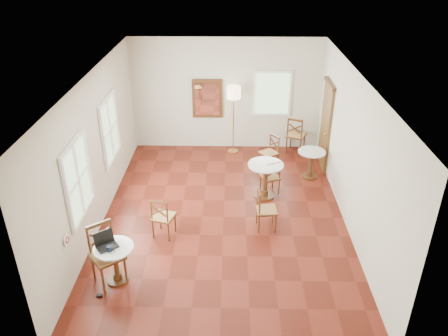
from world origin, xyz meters
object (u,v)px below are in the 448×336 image
laptop (106,243)px  power_adapter (99,296)px  chair_mid_a (271,177)px  water_glass (114,248)px  navy_mug (110,249)px  chair_back_a (296,135)px  chair_back_b (270,153)px  mouse (117,247)px  chair_near_b (106,254)px  floor_lamp (234,97)px  chair_mid_b (265,210)px  cafe_table_near (115,260)px  chair_near_a (163,217)px  cafe_table_mid (265,177)px  cafe_table_back (311,161)px

laptop → power_adapter: bearing=-136.4°
chair_mid_a → water_glass: (-2.79, -3.04, 0.34)m
navy_mug → chair_back_a: bearing=54.7°
chair_back_b → mouse: (-2.83, -4.18, 0.29)m
chair_near_b → floor_lamp: bearing=29.4°
chair_mid_b → chair_back_b: 2.62m
laptop → cafe_table_near: bearing=-55.0°
chair_near_a → navy_mug: 1.56m
chair_near_a → chair_back_b: bearing=-111.6°
cafe_table_mid → chair_mid_b: (-0.07, -1.21, -0.07)m
chair_mid_a → water_glass: 4.14m
chair_back_b → power_adapter: bearing=-69.3°
power_adapter → laptop: bearing=79.8°
chair_back_b → mouse: size_ratio=9.35×
mouse → chair_back_b: bearing=54.6°
cafe_table_mid → chair_mid_a: bearing=50.5°
cafe_table_mid → chair_near_a: (-2.06, -1.49, -0.08)m
mouse → water_glass: bearing=-106.7°
laptop → chair_back_a: bearing=17.1°
chair_back_a → water_glass: bearing=78.8°
navy_mug → power_adapter: bearing=-120.6°
chair_near_b → chair_mid_b: 3.16m
mouse → chair_near_a: bearing=65.2°
cafe_table_mid → power_adapter: (-2.89, -3.19, -0.49)m
chair_mid_a → floor_lamp: size_ratio=0.45×
chair_mid_a → power_adapter: chair_mid_a is taller
chair_near_b → chair_back_b: (3.02, 4.16, -0.11)m
chair_mid_a → navy_mug: (-2.85, -3.05, 0.34)m
chair_near_a → water_glass: 1.53m
chair_back_a → water_glass: chair_back_a is taller
mouse → water_glass: 0.10m
chair_mid_b → laptop: 3.16m
cafe_table_mid → chair_near_b: 3.95m
chair_near_a → chair_near_b: size_ratio=0.81×
mouse → laptop: bearing=163.9°
navy_mug → chair_back_b: bearing=55.7°
chair_mid_a → mouse: bearing=24.9°
chair_near_b → water_glass: chair_near_b is taller
cafe_table_mid → water_glass: cafe_table_mid is taller
cafe_table_back → water_glass: (-3.81, -3.81, 0.33)m
chair_back_a → chair_back_b: (-0.77, -0.93, -0.08)m
cafe_table_mid → chair_near_b: size_ratio=0.77×
water_glass → laptop: bearing=140.9°
cafe_table_back → chair_back_b: bearing=154.7°
cafe_table_back → water_glass: 5.40m
chair_mid_b → floor_lamp: bearing=5.8°
cafe_table_mid → power_adapter: cafe_table_mid is taller
floor_lamp → chair_near_a: bearing=-109.6°
chair_near_a → chair_mid_b: (1.99, 0.28, 0.00)m
chair_mid_a → cafe_table_near: bearing=24.2°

